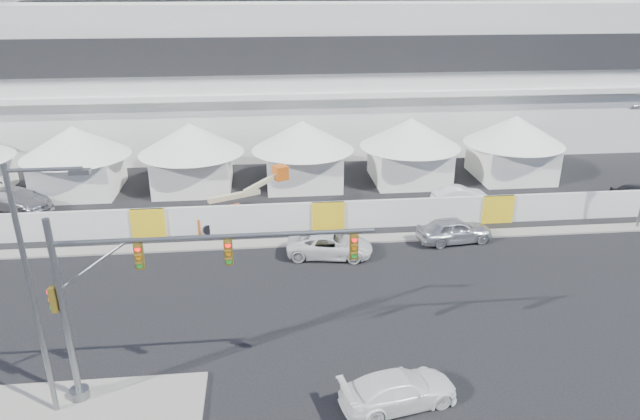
{
  "coord_description": "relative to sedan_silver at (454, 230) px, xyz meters",
  "views": [
    {
      "loc": [
        1.79,
        -21.2,
        15.99
      ],
      "look_at": [
        4.99,
        10.0,
        3.27
      ],
      "focal_mm": 32.0,
      "sensor_mm": 36.0,
      "label": 1
    }
  ],
  "objects": [
    {
      "name": "pickup_near",
      "position": [
        -7.15,
        -14.77,
        -0.13
      ],
      "size": [
        2.94,
        5.15,
        1.41
      ],
      "primitive_type": "imported",
      "rotation": [
        0.0,
        0.0,
        1.78
      ],
      "color": "white",
      "rests_on": "ground"
    },
    {
      "name": "pickup_curb",
      "position": [
        -8.34,
        -1.21,
        -0.09
      ],
      "size": [
        3.23,
        5.61,
        1.47
      ],
      "primitive_type": "imported",
      "rotation": [
        0.0,
        0.0,
        1.42
      ],
      "color": "silver",
      "rests_on": "ground"
    },
    {
      "name": "streetlight_median",
      "position": [
        -20.47,
        -13.89,
        5.17
      ],
      "size": [
        2.82,
        0.28,
        10.18
      ],
      "color": "gray",
      "rests_on": "median_island"
    },
    {
      "name": "traffic_mast",
      "position": [
        -17.48,
        -13.23,
        3.81
      ],
      "size": [
        12.32,
        0.77,
        7.91
      ],
      "color": "slate",
      "rests_on": "median_island"
    },
    {
      "name": "boom_lift",
      "position": [
        -14.74,
        4.16,
        0.14
      ],
      "size": [
        7.38,
        2.96,
        3.61
      ],
      "rotation": [
        0.0,
        0.0,
        0.43
      ],
      "color": "orange",
      "rests_on": "ground"
    },
    {
      "name": "stadium",
      "position": [
        -5.27,
        29.87,
        8.62
      ],
      "size": [
        80.0,
        24.8,
        21.98
      ],
      "color": "silver",
      "rests_on": "ground"
    },
    {
      "name": "sedan_silver",
      "position": [
        0.0,
        0.0,
        0.0
      ],
      "size": [
        2.52,
        5.07,
        1.66
      ],
      "primitive_type": "imported",
      "rotation": [
        0.0,
        0.0,
        1.69
      ],
      "color": "silver",
      "rests_on": "ground"
    },
    {
      "name": "lot_car_a",
      "position": [
        2.59,
        6.47,
        -0.13
      ],
      "size": [
        1.73,
        4.33,
        1.4
      ],
      "primitive_type": "imported",
      "rotation": [
        0.0,
        0.0,
        1.63
      ],
      "color": "white",
      "rests_on": "ground"
    },
    {
      "name": "far_curb",
      "position": [
        6.03,
        0.87,
        -0.77
      ],
      "size": [
        80.0,
        1.2,
        0.12
      ],
      "primitive_type": "cube",
      "color": "gray",
      "rests_on": "ground"
    },
    {
      "name": "lot_car_c",
      "position": [
        -30.52,
        8.68,
        -0.01
      ],
      "size": [
        4.72,
        6.1,
        1.65
      ],
      "primitive_type": "imported",
      "rotation": [
        0.0,
        0.0,
        1.08
      ],
      "color": "#A5A5A9",
      "rests_on": "ground"
    },
    {
      "name": "ground",
      "position": [
        -13.97,
        -11.63,
        -0.83
      ],
      "size": [
        160.0,
        160.0,
        0.0
      ],
      "primitive_type": "plane",
      "color": "black",
      "rests_on": "ground"
    },
    {
      "name": "hoarding_fence",
      "position": [
        -7.97,
        2.87,
        0.17
      ],
      "size": [
        70.0,
        0.25,
        2.0
      ],
      "primitive_type": "cube",
      "color": "white",
      "rests_on": "ground"
    },
    {
      "name": "lot_car_b",
      "position": [
        16.45,
        5.49,
        -0.13
      ],
      "size": [
        2.63,
        4.4,
        1.4
      ],
      "primitive_type": "imported",
      "rotation": [
        0.0,
        0.0,
        1.32
      ],
      "color": "black",
      "rests_on": "ground"
    },
    {
      "name": "tent_row",
      "position": [
        -13.47,
        12.37,
        2.32
      ],
      "size": [
        53.4,
        8.4,
        5.4
      ],
      "color": "white",
      "rests_on": "ground"
    }
  ]
}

